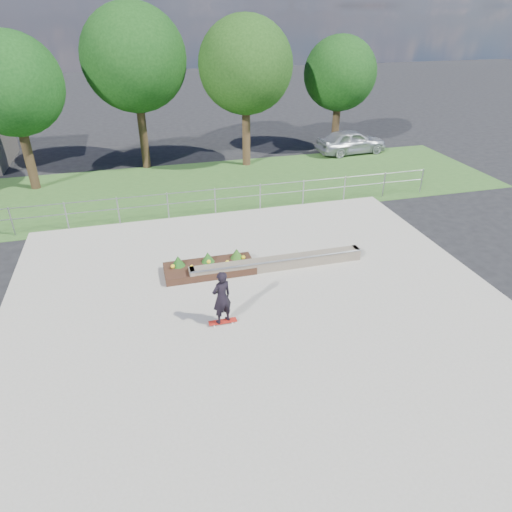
{
  "coord_description": "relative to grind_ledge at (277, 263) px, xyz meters",
  "views": [
    {
      "loc": [
        -3.03,
        -10.52,
        7.94
      ],
      "look_at": [
        0.2,
        1.5,
        1.1
      ],
      "focal_mm": 32.0,
      "sensor_mm": 36.0,
      "label": 1
    }
  ],
  "objects": [
    {
      "name": "ground",
      "position": [
        -1.17,
        -2.29,
        -0.26
      ],
      "size": [
        120.0,
        120.0,
        0.0
      ],
      "primitive_type": "plane",
      "color": "black",
      "rests_on": "ground"
    },
    {
      "name": "grass_verge",
      "position": [
        -1.17,
        8.71,
        -0.25
      ],
      "size": [
        30.0,
        8.0,
        0.02
      ],
      "primitive_type": "cube",
      "color": "#2B5020",
      "rests_on": "ground"
    },
    {
      "name": "concrete_slab",
      "position": [
        -1.17,
        -2.29,
        -0.23
      ],
      "size": [
        15.0,
        15.0,
        0.06
      ],
      "primitive_type": "cube",
      "color": "gray",
      "rests_on": "ground"
    },
    {
      "name": "fence",
      "position": [
        -1.17,
        5.21,
        0.51
      ],
      "size": [
        20.06,
        0.06,
        1.2
      ],
      "color": "gray",
      "rests_on": "ground"
    },
    {
      "name": "tree_far_left",
      "position": [
        -9.17,
        10.71,
        4.59
      ],
      "size": [
        4.55,
        4.55,
        7.15
      ],
      "color": "#2F2013",
      "rests_on": "ground"
    },
    {
      "name": "tree_mid_left",
      "position": [
        -3.67,
        12.71,
        5.34
      ],
      "size": [
        5.25,
        5.25,
        8.25
      ],
      "color": "#302113",
      "rests_on": "ground"
    },
    {
      "name": "tree_mid_right",
      "position": [
        1.83,
        11.71,
        4.97
      ],
      "size": [
        4.9,
        4.9,
        7.7
      ],
      "color": "#382516",
      "rests_on": "ground"
    },
    {
      "name": "tree_far_right",
      "position": [
        7.83,
        13.21,
        4.21
      ],
      "size": [
        4.2,
        4.2,
        6.6
      ],
      "color": "#302113",
      "rests_on": "ground"
    },
    {
      "name": "grind_ledge",
      "position": [
        0.0,
        0.0,
        0.0
      ],
      "size": [
        6.0,
        0.44,
        0.43
      ],
      "color": "brown",
      "rests_on": "concrete_slab"
    },
    {
      "name": "planter_bed",
      "position": [
        -2.27,
        0.43,
        -0.02
      ],
      "size": [
        3.0,
        1.2,
        0.61
      ],
      "color": "black",
      "rests_on": "concrete_slab"
    },
    {
      "name": "skateboarder",
      "position": [
        -2.41,
        -2.55,
        0.67
      ],
      "size": [
        0.8,
        0.58,
        1.69
      ],
      "color": "silver",
      "rests_on": "concrete_slab"
    },
    {
      "name": "parked_car",
      "position": [
        8.53,
        12.29,
        0.46
      ],
      "size": [
        4.36,
        2.05,
        1.44
      ],
      "primitive_type": "imported",
      "rotation": [
        0.0,
        0.0,
        1.65
      ],
      "color": "#9FA3A9",
      "rests_on": "ground"
    }
  ]
}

